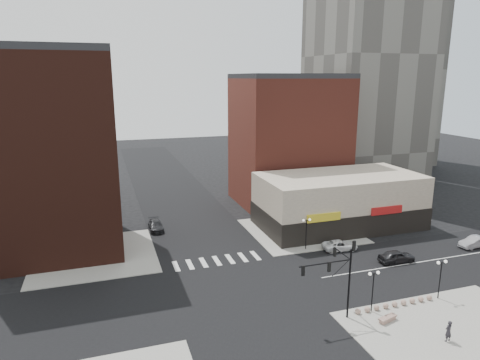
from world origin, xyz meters
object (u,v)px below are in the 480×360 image
white_suv (340,245)px  pedestrian (448,331)px  street_lamp_ne (306,226)px  dark_sedan_east (397,256)px  silver_sedan (475,242)px  stone_bench (388,319)px  traffic_signal (339,270)px  dark_sedan_north (156,226)px  street_lamp_se_a (373,281)px  street_lamp_se_b (441,270)px

white_suv → pedestrian: 20.78m
street_lamp_ne → white_suv: bearing=-19.4°
dark_sedan_east → silver_sedan: bearing=-84.3°
stone_bench → pedestrian: bearing=-70.4°
traffic_signal → silver_sedan: 28.61m
dark_sedan_north → silver_sedan: bearing=-26.8°
white_suv → pedestrian: (-1.92, -20.68, 0.43)m
street_lamp_se_a → white_suv: street_lamp_se_a is taller
dark_sedan_east → dark_sedan_north: (-26.65, 20.78, -0.08)m
dark_sedan_north → pedestrian: 41.16m
traffic_signal → street_lamp_se_a: (3.76, -0.17, -1.67)m
traffic_signal → dark_sedan_north: traffic_signal is taller
street_lamp_se_b → stone_bench: size_ratio=1.98×
street_lamp_ne → stone_bench: bearing=-92.0°
street_lamp_se_b → traffic_signal: bearing=179.2°
pedestrian → dark_sedan_north: bearing=-68.0°
street_lamp_se_a → dark_sedan_north: bearing=119.6°
white_suv → dark_sedan_east: bearing=-135.0°
traffic_signal → stone_bench: traffic_signal is taller
silver_sedan → stone_bench: bearing=-65.8°
dark_sedan_east → traffic_signal: bearing=125.1°
white_suv → silver_sedan: bearing=-99.2°
street_lamp_se_b → white_suv: bearing=100.7°
white_suv → dark_sedan_north: bearing=61.6°
street_lamp_ne → white_suv: street_lamp_ne is taller
traffic_signal → street_lamp_se_b: (11.76, -0.17, -1.67)m
street_lamp_ne → pedestrian: size_ratio=2.16×
traffic_signal → silver_sedan: (26.65, 9.52, -4.23)m
dark_sedan_east → pedestrian: bearing=159.2°
dark_sedan_north → pedestrian: pedestrian is taller
white_suv → stone_bench: (-4.87, -16.48, -0.28)m
street_lamp_ne → white_suv: size_ratio=0.89×
traffic_signal → pedestrian: size_ratio=4.03×
street_lamp_se_a → dark_sedan_north: street_lamp_se_a is taller
street_lamp_se_b → stone_bench: 8.39m
street_lamp_se_a → silver_sedan: (22.89, 9.69, -2.56)m
silver_sedan → street_lamp_se_a: bearing=-70.2°
silver_sedan → stone_bench: silver_sedan is taller
traffic_signal → pedestrian: traffic_signal is taller
traffic_signal → stone_bench: size_ratio=3.69×
pedestrian → stone_bench: (-2.95, 4.20, -0.71)m
traffic_signal → street_lamp_ne: (4.76, 15.83, -1.67)m
silver_sedan → pedestrian: bearing=-54.1°
street_lamp_se_b → pedestrian: size_ratio=2.16×
street_lamp_se_b → dark_sedan_north: size_ratio=0.87×
street_lamp_se_b → street_lamp_ne: (-7.00, 16.00, 0.00)m
street_lamp_ne → stone_bench: street_lamp_ne is taller
street_lamp_se_a → traffic_signal: bearing=177.4°
street_lamp_se_a → stone_bench: street_lamp_se_a is taller
stone_bench → traffic_signal: bearing=137.1°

